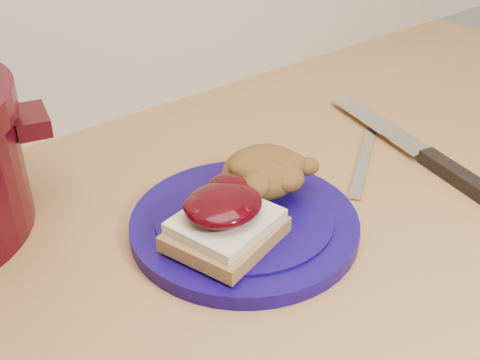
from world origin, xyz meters
TOP-DOWN VIEW (x-y plane):
  - plate at (0.01, 1.47)m, footprint 0.28×0.28m
  - sandwich at (-0.03, 1.46)m, footprint 0.12×0.12m
  - stuffing_mound at (0.05, 1.50)m, footprint 0.11×0.10m
  - chef_knife at (0.28, 1.43)m, footprint 0.09×0.31m
  - butter_knife at (0.22, 1.49)m, footprint 0.16×0.11m

SIDE VIEW (x-z plane):
  - butter_knife at x=0.22m, z-range 0.90..0.91m
  - plate at x=0.01m, z-range 0.90..0.92m
  - chef_knife at x=0.28m, z-range 0.90..0.92m
  - sandwich at x=-0.03m, z-range 0.92..0.97m
  - stuffing_mound at x=0.05m, z-range 0.92..0.97m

